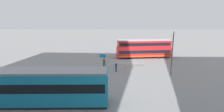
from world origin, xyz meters
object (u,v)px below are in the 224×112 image
Objects in this scene: pedestrian_near_railing at (104,62)px; info_sign at (103,58)px; double_decker_bus at (144,49)px; tram_yellow at (43,87)px; pedestrian_crossing at (116,66)px; street_lamp at (172,50)px.

info_sign reaches higher than pedestrian_near_railing.
double_decker_bus is 24.40m from tram_yellow.
info_sign reaches higher than pedestrian_crossing.
pedestrian_near_railing is at bearing 108.88° from info_sign.
info_sign is (2.32, -3.14, 0.68)m from pedestrian_crossing.
info_sign is at bearing -23.52° from street_lamp.
street_lamp is at bearing 101.66° from double_decker_bus.
street_lamp reaches higher than double_decker_bus.
double_decker_bus is 6.91× the size of pedestrian_near_railing.
double_decker_bus is 7.39× the size of pedestrian_crossing.
pedestrian_crossing is at bearing -10.08° from street_lamp.
pedestrian_crossing is at bearing 131.55° from pedestrian_near_railing.
double_decker_bus is 11.65m from street_lamp.
info_sign is at bearing -110.36° from tram_yellow.
pedestrian_crossing is (-7.43, -10.63, -0.96)m from tram_yellow.
tram_yellow is 7.80× the size of pedestrian_near_railing.
street_lamp reaches higher than pedestrian_crossing.
pedestrian_near_railing is (7.97, 7.49, -0.99)m from double_decker_bus.
tram_yellow is 13.01m from pedestrian_crossing.
tram_yellow is at bearing 67.35° from pedestrian_near_railing.
info_sign is at bearing -53.46° from pedestrian_crossing.
double_decker_bus is 5.14× the size of info_sign.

